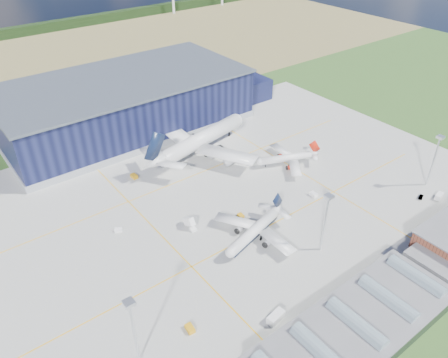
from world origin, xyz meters
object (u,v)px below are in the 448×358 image
gse_cart_a (314,194)px  gse_van_c (439,196)px  light_mast_east (436,153)px  car_b (421,197)px  airliner_red (286,155)px  light_mast_west (132,322)px  gse_van_b (272,210)px  gse_tug_c (134,176)px  airliner_widebody (201,132)px  gse_cart_b (118,230)px  gse_tug_a (190,329)px  hangar (130,104)px  airliner_navy (254,227)px  airstair (189,224)px  light_mast_center (326,214)px  gse_van_a (276,317)px  gse_tug_b (241,216)px

gse_cart_a → gse_van_c: (38.61, -31.71, 0.39)m
light_mast_east → gse_van_c: bearing=-120.1°
gse_van_c → car_b: size_ratio=1.18×
light_mast_east → airliner_red: 60.32m
light_mast_west → car_b: bearing=-1.9°
gse_van_b → gse_tug_c: size_ratio=1.25×
airliner_widebody → gse_cart_b: size_ratio=23.42×
gse_van_b → gse_cart_b: 57.90m
gse_cart_a → gse_tug_a: bearing=-160.1°
car_b → airliner_widebody: bearing=10.4°
hangar → airliner_red: bearing=-64.7°
airliner_widebody → car_b: airliner_widebody is taller
gse_tug_a → car_b: size_ratio=0.86×
airliner_navy → gse_tug_a: bearing=10.1°
airliner_navy → gse_cart_a: (36.40, 5.17, -4.95)m
gse_cart_a → airstair: airstair is taller
airliner_red → light_mast_west: bearing=47.8°
gse_cart_b → gse_van_b: bearing=-86.3°
light_mast_west → airliner_red: (99.38, 47.55, -10.44)m
airliner_navy → airliner_red: (44.33, 29.55, -0.63)m
light_mast_center → airliner_navy: 25.37m
airliner_red → car_b: size_ratio=8.11×
light_mast_center → airstair: (-29.31, 37.42, -13.87)m
gse_van_a → gse_tug_c: 91.48m
hangar → gse_tug_c: bearing=-116.5°
airliner_navy → airliner_red: size_ratio=1.13×
car_b → light_mast_east: bearing=-88.2°
hangar → gse_cart_a: (28.64, -101.63, -10.94)m
airliner_red → light_mast_center: bearing=80.5°
hangar → gse_van_a: 139.95m
airliner_red → gse_tug_b: 43.75m
hangar → airstair: (-22.12, -87.39, -10.06)m
airliner_red → gse_van_c: (30.67, -56.09, -3.93)m
light_mast_center → light_mast_east: 65.00m
airliner_red → gse_tug_a: size_ratio=9.45×
gse_van_a → airstair: (3.27, 49.85, 0.30)m
airliner_red → airstair: airliner_red is taller
car_b → gse_van_b: bearing=41.6°
gse_van_a → gse_cart_b: 66.01m
gse_van_b → airliner_widebody: bearing=49.9°
airstair → airliner_navy: bearing=-56.5°
light_mast_west → gse_van_a: 41.90m
light_mast_center → gse_van_c: size_ratio=5.18×
gse_van_b → gse_cart_b: bearing=118.9°
airliner_navy → gse_cart_a: airliner_navy is taller
light_mast_east → airstair: (-94.31, 37.42, -13.87)m
gse_van_a → car_b: (87.23, 8.32, -0.64)m
hangar → gse_van_c: (67.24, -133.35, -10.55)m
light_mast_center → gse_cart_a: light_mast_center is taller
gse_tug_a → gse_cart_b: size_ratio=1.19×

